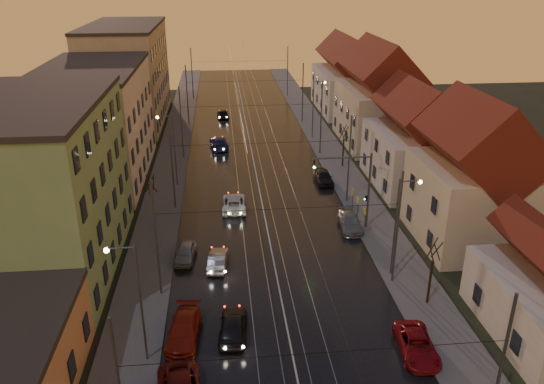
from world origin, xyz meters
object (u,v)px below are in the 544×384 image
object	(u,v)px
street_lamp_1	(400,218)
parked_right_0	(417,345)
parked_left_3	(185,253)
parked_right_1	(350,222)
street_lamp_3	(315,103)
driving_car_4	(223,114)
driving_car_3	(219,143)
driving_car_0	(233,325)
traffic_light_mast	(358,182)
driving_car_1	(218,260)
parked_right_2	(323,177)
street_lamp_0	(134,293)
driving_car_2	(234,203)
parked_left_2	(184,330)
street_lamp_2	(171,143)

from	to	relation	value
street_lamp_1	parked_right_0	bearing A→B (deg)	-99.51
parked_left_3	parked_right_0	size ratio (longest dim) A/B	0.82
parked_right_0	parked_right_1	size ratio (longest dim) A/B	1.01
street_lamp_3	driving_car_4	xyz separation A→B (m)	(-12.53, 11.77, -4.18)
street_lamp_1	street_lamp_3	distance (m)	36.00
driving_car_3	driving_car_0	bearing A→B (deg)	84.43
traffic_light_mast	parked_right_1	distance (m)	3.98
parked_left_3	parked_right_0	bearing A→B (deg)	-35.15
traffic_light_mast	driving_car_1	distance (m)	14.18
driving_car_0	street_lamp_3	bearing A→B (deg)	-101.11
parked_left_3	parked_right_2	size ratio (longest dim) A/B	0.88
driving_car_3	parked_right_2	distance (m)	17.57
street_lamp_1	parked_right_2	distance (m)	19.80
street_lamp_0	driving_car_4	xyz separation A→B (m)	(5.68, 55.77, -4.18)
driving_car_4	parked_right_2	bearing A→B (deg)	106.18
driving_car_0	driving_car_4	world-z (taller)	driving_car_0
driving_car_1	driving_car_2	xyz separation A→B (m)	(1.63, 10.81, 0.04)
driving_car_2	parked_left_3	xyz separation A→B (m)	(-4.26, -9.38, -0.05)
street_lamp_0	parked_right_1	world-z (taller)	street_lamp_0
parked_left_2	traffic_light_mast	bearing A→B (deg)	49.42
street_lamp_1	street_lamp_2	world-z (taller)	same
street_lamp_2	driving_car_4	world-z (taller)	street_lamp_2
driving_car_4	street_lamp_3	bearing A→B (deg)	132.56
driving_car_3	traffic_light_mast	bearing A→B (deg)	109.75
street_lamp_0	parked_left_3	bearing A→B (deg)	80.50
street_lamp_3	parked_left_3	distance (m)	36.15
traffic_light_mast	driving_car_0	world-z (taller)	traffic_light_mast
street_lamp_2	parked_right_0	bearing A→B (deg)	-60.04
street_lamp_1	traffic_light_mast	distance (m)	8.08
driving_car_1	driving_car_2	distance (m)	10.93
traffic_light_mast	parked_right_2	bearing A→B (deg)	94.10
street_lamp_0	driving_car_3	xyz separation A→B (m)	(4.94, 40.67, -4.13)
driving_car_4	parked_left_3	size ratio (longest dim) A/B	1.11
driving_car_0	street_lamp_1	bearing A→B (deg)	-148.76
traffic_light_mast	parked_left_3	distance (m)	16.12
street_lamp_3	driving_car_0	bearing A→B (deg)	-106.74
driving_car_0	driving_car_3	size ratio (longest dim) A/B	0.82
street_lamp_0	parked_left_2	size ratio (longest dim) A/B	1.68
street_lamp_3	parked_left_3	size ratio (longest dim) A/B	2.15
street_lamp_0	street_lamp_3	xyz separation A→B (m)	(18.21, 44.00, 0.00)
street_lamp_0	driving_car_0	size ratio (longest dim) A/B	1.86
driving_car_3	parked_right_1	world-z (taller)	driving_car_3
street_lamp_3	parked_left_2	distance (m)	45.22
traffic_light_mast	driving_car_1	world-z (taller)	traffic_light_mast
parked_left_3	traffic_light_mast	bearing A→B (deg)	21.18
street_lamp_3	traffic_light_mast	size ratio (longest dim) A/B	1.11
street_lamp_0	parked_right_1	bearing A→B (deg)	44.09
street_lamp_1	street_lamp_3	bearing A→B (deg)	90.00
driving_car_0	street_lamp_2	bearing A→B (deg)	-72.34
driving_car_0	driving_car_1	world-z (taller)	driving_car_0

